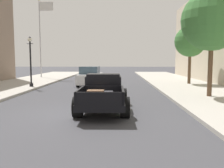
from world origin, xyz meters
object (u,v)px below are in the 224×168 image
street_tree_nearest (212,20)px  street_tree_second (190,42)px  car_background_white (90,77)px  hotrod_truck_black (104,92)px  street_lamp_far (30,58)px  flagpole (42,30)px

street_tree_nearest → street_tree_second: size_ratio=1.19×
car_background_white → street_tree_nearest: street_tree_nearest is taller
hotrod_truck_black → street_tree_second: size_ratio=1.00×
street_lamp_far → flagpole: (-2.36, 10.27, 3.39)m
street_tree_nearest → street_tree_second: 7.36m
hotrod_truck_black → street_tree_second: 12.69m
car_background_white → street_lamp_far: bearing=-151.4°
street_lamp_far → street_tree_nearest: bearing=-21.3°
car_background_white → flagpole: flagpole is taller
car_background_white → street_lamp_far: street_lamp_far is taller
street_lamp_far → flagpole: 11.07m
hotrod_truck_black → street_lamp_far: bearing=128.6°
street_lamp_far → street_tree_second: size_ratio=0.77×
street_tree_second → car_background_white: bearing=-178.2°
hotrod_truck_black → street_tree_second: street_tree_second is taller
street_lamp_far → flagpole: flagpole is taller
car_background_white → street_lamp_far: (-4.31, -2.35, 1.62)m
hotrod_truck_black → street_tree_second: bearing=56.4°
flagpole → street_tree_nearest: bearing=-46.2°
street_tree_nearest → hotrod_truck_black: bearing=-152.8°
hotrod_truck_black → car_background_white: bearing=100.2°
hotrod_truck_black → car_background_white: 10.15m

